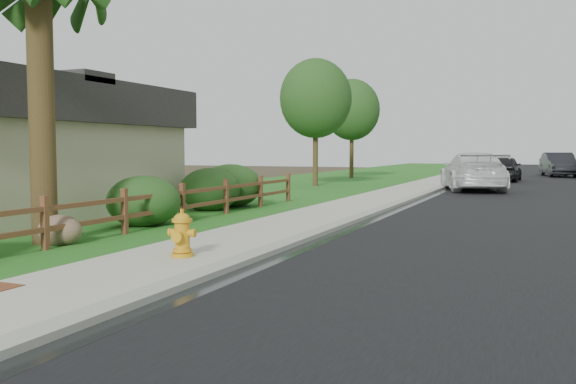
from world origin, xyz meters
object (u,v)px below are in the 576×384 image
at_px(dark_car_mid, 504,168).
at_px(fire_hydrant, 182,235).
at_px(white_suv, 473,171).
at_px(ranch_fence, 156,205).

bearing_deg(dark_car_mid, fire_hydrant, 85.41).
relative_size(fire_hydrant, white_suv, 0.14).
distance_m(ranch_fence, dark_car_mid, 28.25).
relative_size(fire_hydrant, dark_car_mid, 0.18).
bearing_deg(white_suv, ranch_fence, 57.46).
height_order(ranch_fence, dark_car_mid, dark_car_mid).
xyz_separation_m(white_suv, dark_car_mid, (0.85, 9.49, -0.10)).
bearing_deg(ranch_fence, white_suv, 72.72).
distance_m(fire_hydrant, white_suv, 21.59).
bearing_deg(white_suv, fire_hydrant, 67.69).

